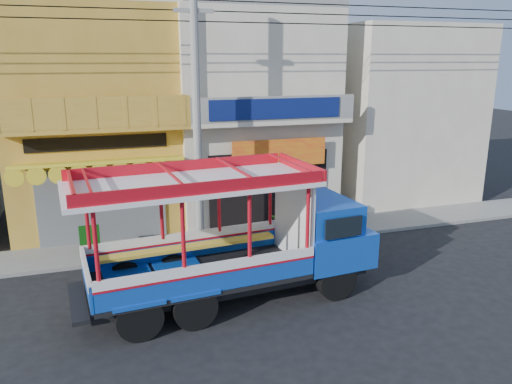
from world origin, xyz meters
The scene contains 11 objects.
ground centered at (0.00, 0.00, 0.00)m, with size 90.00×90.00×0.00m, color black.
sidewalk centered at (0.00, 4.00, 0.06)m, with size 30.00×2.00×0.12m, color slate.
shophouse_left centered at (-4.00, 7.96, 4.11)m, with size 6.00×7.50×8.24m.
shophouse_right centered at (2.00, 7.96, 4.11)m, with size 6.00×6.75×8.24m.
party_pilaster centered at (-1.00, 4.85, 4.00)m, with size 0.35×0.30×8.00m, color beige.
filler_building_right centered at (9.00, 8.00, 3.80)m, with size 6.00×6.00×7.60m, color beige.
utility_pole centered at (-0.85, 3.30, 5.03)m, with size 28.00×0.26×9.00m.
songthaew_truck centered at (-0.40, -0.31, 1.75)m, with size 7.97×3.17×3.63m.
green_sign centered at (-4.48, 3.87, 0.53)m, with size 0.63×0.30×0.97m.
potted_plant_a centered at (2.12, 4.01, 0.55)m, with size 0.77×0.67×0.85m, color #265718.
potted_plant_b centered at (4.62, 3.97, 0.67)m, with size 0.60×0.49×1.09m, color #265718.
Camera 1 is at (-4.03, -12.08, 6.24)m, focal length 35.00 mm.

